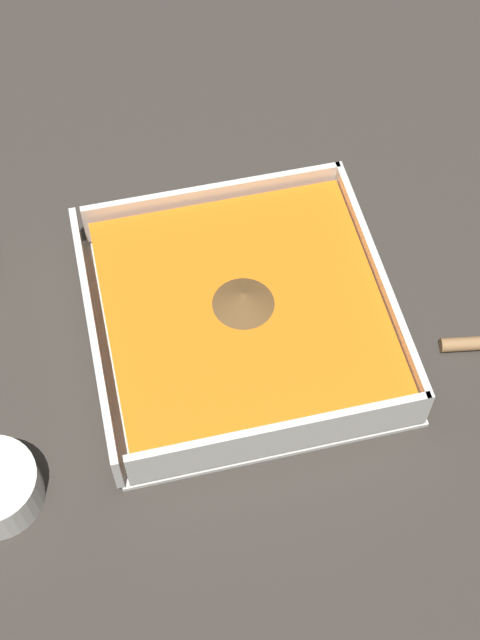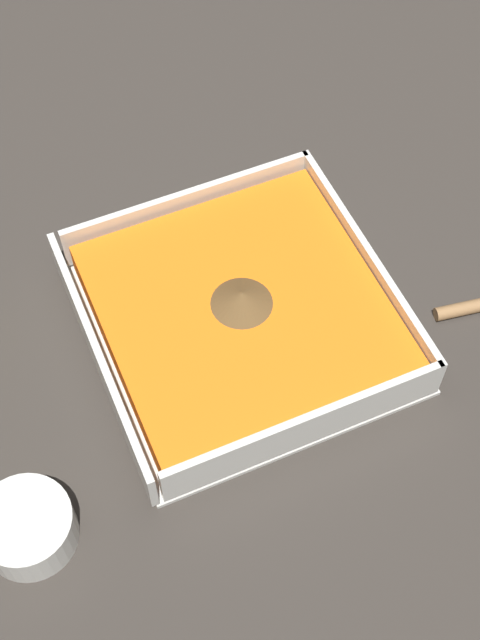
% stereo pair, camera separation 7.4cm
% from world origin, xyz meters
% --- Properties ---
extents(ground_plane, '(4.00, 4.00, 0.00)m').
position_xyz_m(ground_plane, '(0.00, 0.00, 0.00)').
color(ground_plane, '#332D28').
extents(square_dish, '(0.25, 0.25, 0.05)m').
position_xyz_m(square_dish, '(0.02, -0.00, 0.02)').
color(square_dish, silver).
rests_on(square_dish, ground_plane).
extents(spice_bowl, '(0.07, 0.07, 0.03)m').
position_xyz_m(spice_bowl, '(0.12, -0.22, 0.02)').
color(spice_bowl, silver).
rests_on(spice_bowl, ground_plane).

